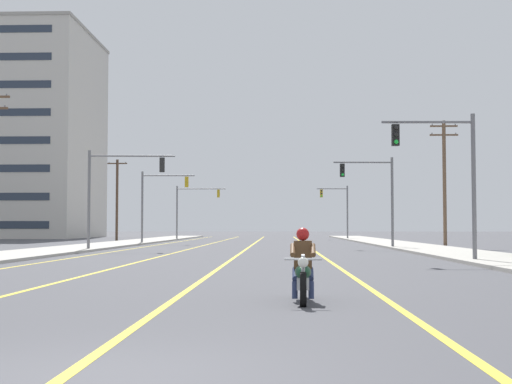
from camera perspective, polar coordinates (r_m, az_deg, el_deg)
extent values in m
plane|color=#47474C|center=(7.14, -13.49, -14.76)|extent=(400.00, 400.00, 0.00)
cube|color=yellow|center=(51.80, -0.50, -4.48)|extent=(0.16, 100.00, 0.01)
cube|color=yellow|center=(52.09, -4.61, -4.46)|extent=(0.16, 100.00, 0.01)
cube|color=yellow|center=(51.80, 4.27, -4.47)|extent=(0.16, 100.00, 0.01)
cube|color=yellow|center=(52.66, -8.82, -4.42)|extent=(0.16, 100.00, 0.01)
cube|color=#ADA89E|center=(47.72, 13.40, -4.46)|extent=(4.40, 110.00, 0.14)
cube|color=#ADA89E|center=(48.58, -13.94, -4.42)|extent=(4.40, 110.00, 0.14)
cylinder|color=black|center=(13.08, 3.87, -7.93)|extent=(0.14, 0.64, 0.64)
cylinder|color=black|center=(14.63, 3.85, -7.39)|extent=(0.14, 0.64, 0.64)
cylinder|color=silver|center=(13.16, 3.87, -6.53)|extent=(0.08, 0.33, 0.68)
sphere|color=white|center=(13.00, 3.87, -5.76)|extent=(0.20, 0.20, 0.20)
cylinder|color=silver|center=(13.19, 3.86, -5.50)|extent=(0.70, 0.07, 0.04)
ellipsoid|color=#143D23|center=(13.71, 3.86, -6.53)|extent=(0.34, 0.57, 0.28)
cube|color=silver|center=(13.85, 3.86, -7.44)|extent=(0.25, 0.45, 0.24)
cube|color=black|center=(14.16, 3.85, -6.65)|extent=(0.30, 0.53, 0.12)
cube|color=#143D23|center=(14.56, 3.85, -6.23)|extent=(0.21, 0.37, 0.08)
cylinder|color=silver|center=(14.25, 3.29, -7.60)|extent=(0.10, 0.55, 0.08)
cube|color=brown|center=(14.10, 3.85, -5.12)|extent=(0.37, 0.25, 0.56)
sphere|color=#B21919|center=(14.07, 3.84, -3.46)|extent=(0.26, 0.26, 0.26)
cylinder|color=navy|center=(13.98, 4.43, -6.70)|extent=(0.15, 0.44, 0.30)
cylinder|color=navy|center=(13.82, 4.53, -7.99)|extent=(0.11, 0.16, 0.35)
cylinder|color=brown|center=(13.84, 4.68, -4.75)|extent=(0.12, 0.53, 0.27)
cylinder|color=navy|center=(13.98, 3.28, -6.70)|extent=(0.15, 0.44, 0.30)
cylinder|color=navy|center=(13.82, 3.19, -8.00)|extent=(0.11, 0.16, 0.35)
cylinder|color=brown|center=(13.83, 3.02, -4.75)|extent=(0.12, 0.53, 0.27)
cylinder|color=slate|center=(30.41, 17.37, 0.34)|extent=(0.18, 0.18, 6.20)
cylinder|color=slate|center=(30.16, 13.82, 5.57)|extent=(3.82, 0.25, 0.11)
cube|color=black|center=(29.79, 11.32, 4.58)|extent=(0.31, 0.25, 0.90)
sphere|color=black|center=(29.67, 11.38, 5.19)|extent=(0.18, 0.18, 0.18)
sphere|color=black|center=(29.63, 11.39, 4.62)|extent=(0.18, 0.18, 0.18)
sphere|color=green|center=(29.60, 11.39, 4.04)|extent=(0.18, 0.18, 0.18)
cylinder|color=slate|center=(44.21, -13.49, -0.66)|extent=(0.18, 0.18, 6.20)
cylinder|color=slate|center=(43.90, -10.08, 2.91)|extent=(5.29, 0.37, 0.11)
cube|color=black|center=(43.59, -7.68, 2.21)|extent=(0.31, 0.25, 0.90)
sphere|color=black|center=(43.77, -7.65, 2.58)|extent=(0.18, 0.18, 0.18)
sphere|color=black|center=(43.75, -7.65, 2.19)|extent=(0.18, 0.18, 0.18)
sphere|color=green|center=(43.72, -7.66, 1.80)|extent=(0.18, 0.18, 0.18)
cylinder|color=slate|center=(48.26, 11.08, -0.87)|extent=(0.18, 0.18, 6.20)
cylinder|color=slate|center=(48.02, 8.71, 2.41)|extent=(4.01, 0.38, 0.11)
cube|color=black|center=(47.73, 7.06, 1.77)|extent=(0.32, 0.26, 0.90)
sphere|color=black|center=(47.60, 7.09, 2.14)|extent=(0.18, 0.18, 0.18)
sphere|color=black|center=(47.58, 7.09, 1.78)|extent=(0.18, 0.18, 0.18)
sphere|color=green|center=(47.55, 7.09, 1.42)|extent=(0.18, 0.18, 0.18)
cylinder|color=slate|center=(60.42, -9.28, -1.27)|extent=(0.18, 0.18, 6.20)
cylinder|color=slate|center=(60.22, -7.17, 1.34)|extent=(4.47, 0.23, 0.11)
cube|color=#B79319|center=(60.00, -5.69, 0.82)|extent=(0.31, 0.25, 0.90)
sphere|color=black|center=(60.18, -5.67, 1.10)|extent=(0.18, 0.18, 0.18)
sphere|color=black|center=(60.16, -5.67, 0.81)|extent=(0.18, 0.18, 0.18)
sphere|color=green|center=(60.14, -5.67, 0.53)|extent=(0.18, 0.18, 0.18)
cylinder|color=slate|center=(81.19, 7.48, -1.67)|extent=(0.18, 0.18, 6.20)
cylinder|color=slate|center=(81.04, 6.23, 0.27)|extent=(3.54, 0.30, 0.11)
cube|color=#B79319|center=(80.86, 5.36, -0.12)|extent=(0.31, 0.26, 0.90)
sphere|color=black|center=(80.72, 5.37, 0.10)|extent=(0.18, 0.18, 0.18)
sphere|color=black|center=(80.71, 5.37, -0.12)|extent=(0.18, 0.18, 0.18)
sphere|color=green|center=(80.69, 5.37, -0.33)|extent=(0.18, 0.18, 0.18)
cylinder|color=slate|center=(81.26, -6.48, -1.68)|extent=(0.18, 0.18, 6.20)
cylinder|color=slate|center=(81.03, -4.48, 0.26)|extent=(5.66, 0.16, 0.11)
cube|color=#B79319|center=(80.82, -3.09, -0.13)|extent=(0.30, 0.24, 0.90)
sphere|color=black|center=(80.99, -3.08, 0.08)|extent=(0.18, 0.18, 0.18)
sphere|color=black|center=(80.98, -3.08, -0.13)|extent=(0.18, 0.18, 0.18)
sphere|color=green|center=(80.96, -3.08, -0.35)|extent=(0.18, 0.18, 0.18)
cylinder|color=slate|center=(42.25, -19.71, 7.47)|extent=(0.08, 0.08, 0.12)
cylinder|color=slate|center=(42.17, -19.83, 6.60)|extent=(0.08, 0.08, 0.12)
cylinder|color=brown|center=(52.56, 15.15, 0.67)|extent=(0.26, 0.26, 9.22)
cube|color=brown|center=(52.98, 15.09, 5.22)|extent=(1.99, 0.12, 0.12)
cylinder|color=slate|center=(52.81, 14.20, 5.34)|extent=(0.08, 0.08, 0.12)
cylinder|color=slate|center=(53.19, 15.97, 5.31)|extent=(0.08, 0.08, 0.12)
cube|color=brown|center=(52.89, 15.10, 4.52)|extent=(2.05, 0.12, 0.12)
cylinder|color=slate|center=(52.71, 14.18, 4.65)|extent=(0.08, 0.08, 0.12)
cylinder|color=slate|center=(53.11, 16.00, 4.61)|extent=(0.08, 0.08, 0.12)
cylinder|color=#4C3828|center=(72.27, -11.29, -0.67)|extent=(0.26, 0.26, 8.31)
cube|color=#4C3828|center=(72.50, -11.26, 2.30)|extent=(2.01, 0.12, 0.12)
cylinder|color=slate|center=(72.71, -11.91, 2.37)|extent=(0.08, 0.08, 0.12)
cylinder|color=slate|center=(72.33, -10.61, 2.39)|extent=(0.08, 0.08, 0.12)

